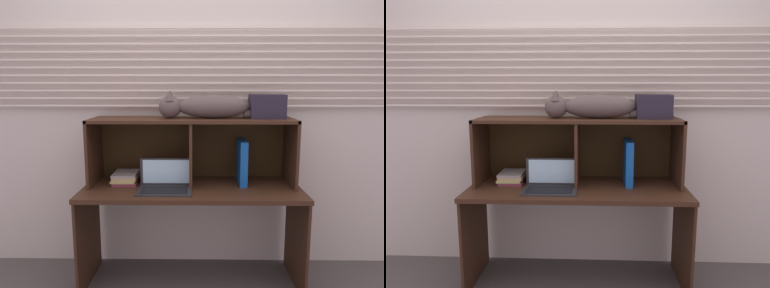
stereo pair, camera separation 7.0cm
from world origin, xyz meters
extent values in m
cube|color=beige|center=(0.00, 0.55, 1.25)|extent=(4.40, 0.04, 2.50)
cube|color=beige|center=(0.00, 0.50, 1.24)|extent=(3.20, 0.02, 0.01)
cube|color=beige|center=(0.00, 0.50, 1.30)|extent=(3.20, 0.02, 0.01)
cube|color=beige|center=(0.00, 0.50, 1.36)|extent=(3.20, 0.02, 0.01)
cube|color=beige|center=(0.00, 0.50, 1.41)|extent=(3.20, 0.02, 0.01)
cube|color=beige|center=(0.00, 0.50, 1.47)|extent=(3.20, 0.02, 0.01)
cube|color=beige|center=(0.00, 0.50, 1.52)|extent=(3.20, 0.02, 0.01)
cube|color=beige|center=(0.00, 0.50, 1.58)|extent=(3.20, 0.02, 0.01)
cube|color=beige|center=(0.00, 0.50, 1.63)|extent=(3.20, 0.02, 0.01)
cube|color=beige|center=(0.00, 0.50, 1.69)|extent=(3.20, 0.02, 0.01)
cube|color=beige|center=(0.00, 0.50, 1.75)|extent=(3.20, 0.02, 0.01)
cube|color=beige|center=(0.00, 0.50, 1.80)|extent=(3.20, 0.02, 0.01)
cube|color=#392113|center=(0.00, 0.21, 0.69)|extent=(1.48, 0.60, 0.03)
cube|color=#392113|center=(-0.73, 0.21, 0.34)|extent=(0.02, 0.54, 0.67)
cube|color=#392113|center=(0.73, 0.21, 0.34)|extent=(0.02, 0.54, 0.67)
cube|color=#392113|center=(0.00, 0.31, 1.16)|extent=(1.40, 0.38, 0.02)
cube|color=#392113|center=(-0.69, 0.31, 0.94)|extent=(0.02, 0.38, 0.46)
cube|color=#392113|center=(0.69, 0.31, 0.94)|extent=(0.02, 0.38, 0.46)
cube|color=#392113|center=(-0.01, 0.31, 0.92)|extent=(0.02, 0.36, 0.44)
cube|color=#35230D|center=(0.00, 0.50, 0.94)|extent=(1.40, 0.01, 0.46)
ellipsoid|color=brown|center=(0.15, 0.31, 1.25)|extent=(0.51, 0.17, 0.16)
sphere|color=brown|center=(-0.15, 0.31, 1.25)|extent=(0.16, 0.16, 0.16)
cone|color=#50463F|center=(-0.15, 0.27, 1.32)|extent=(0.07, 0.07, 0.07)
cone|color=brown|center=(-0.15, 0.35, 1.32)|extent=(0.07, 0.07, 0.07)
cylinder|color=brown|center=(0.50, 0.31, 1.20)|extent=(0.29, 0.06, 0.06)
cube|color=#272727|center=(-0.18, 0.11, 0.71)|extent=(0.36, 0.25, 0.01)
cube|color=#272727|center=(-0.18, 0.23, 0.81)|extent=(0.36, 0.01, 0.18)
cube|color=#B2E0EA|center=(-0.18, 0.22, 0.81)|extent=(0.32, 0.00, 0.16)
cube|color=black|center=(-0.18, 0.09, 0.72)|extent=(0.30, 0.17, 0.00)
cube|color=#124D9C|center=(0.35, 0.31, 0.86)|extent=(0.05, 0.26, 0.31)
cube|color=brown|center=(-0.47, 0.30, 0.71)|extent=(0.17, 0.22, 0.02)
cube|color=tan|center=(-0.48, 0.30, 0.73)|extent=(0.17, 0.22, 0.02)
cube|color=tan|center=(-0.47, 0.31, 0.75)|extent=(0.17, 0.22, 0.02)
cube|color=gray|center=(-0.47, 0.31, 0.77)|extent=(0.17, 0.22, 0.02)
cube|color=black|center=(0.52, 0.31, 1.25)|extent=(0.24, 0.17, 0.16)
camera|label=1|loc=(0.04, -2.11, 1.39)|focal=32.78mm
camera|label=2|loc=(0.11, -2.11, 1.39)|focal=32.78mm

